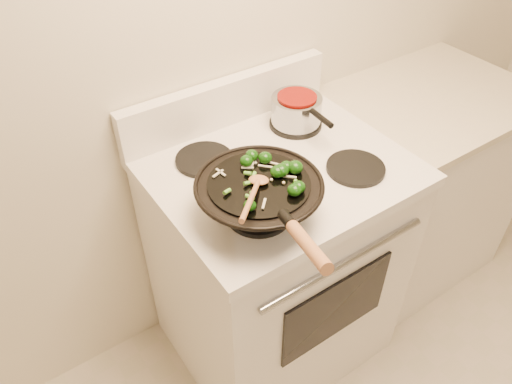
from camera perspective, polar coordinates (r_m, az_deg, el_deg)
stove at (r=1.86m, az=2.18°, el=-7.92°), size 0.78×0.67×1.08m
counter_unit at (r=2.30m, az=17.43°, el=0.76°), size 0.78×0.62×0.91m
wok at (r=1.32m, az=0.39°, el=-0.56°), size 0.34×0.56×0.21m
stirfry at (r=1.31m, az=2.24°, el=2.29°), size 0.23×0.22×0.04m
wooden_spoon at (r=1.23m, az=-0.20°, el=0.15°), size 0.19×0.19×0.07m
saucepan at (r=1.70m, az=4.66°, el=9.37°), size 0.17×0.27×0.10m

